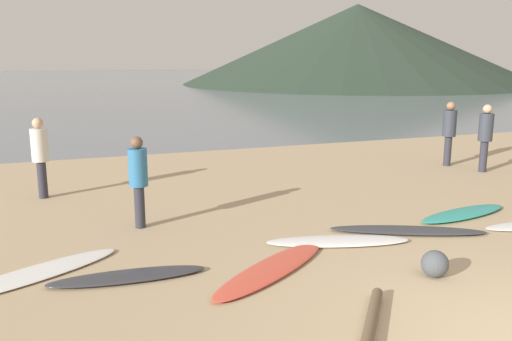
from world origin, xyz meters
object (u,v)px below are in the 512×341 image
(surfboard_4, at_px, (338,241))
(surfboard_5, at_px, (408,230))
(person_3, at_px, (138,174))
(driftwood_log, at_px, (369,332))
(surfboard_6, at_px, (463,213))
(beach_rock_near, at_px, (435,264))
(surfboard_1, at_px, (32,274))
(person_0, at_px, (40,151))
(surfboard_2, at_px, (127,276))
(person_2, at_px, (486,132))
(person_1, at_px, (449,128))
(surfboard_3, at_px, (272,268))

(surfboard_4, xyz_separation_m, surfboard_5, (1.36, 0.05, 0.01))
(person_3, height_order, driftwood_log, person_3)
(surfboard_6, height_order, person_3, person_3)
(surfboard_6, height_order, driftwood_log, driftwood_log)
(person_3, height_order, beach_rock_near, person_3)
(driftwood_log, bearing_deg, surfboard_1, 138.54)
(surfboard_6, distance_m, person_0, 8.51)
(surfboard_2, bearing_deg, surfboard_1, 158.96)
(surfboard_4, height_order, person_0, person_0)
(surfboard_1, bearing_deg, person_2, -11.41)
(surfboard_1, height_order, surfboard_6, surfboard_6)
(person_0, height_order, beach_rock_near, person_0)
(surfboard_6, distance_m, person_2, 4.49)
(surfboard_2, xyz_separation_m, surfboard_5, (4.69, 0.32, 0.00))
(surfboard_2, distance_m, person_1, 10.36)
(surfboard_1, xyz_separation_m, surfboard_3, (3.13, -0.96, 0.01))
(driftwood_log, bearing_deg, surfboard_5, 48.14)
(person_1, bearing_deg, person_2, 9.14)
(surfboard_4, xyz_separation_m, driftwood_log, (-1.13, -2.73, 0.03))
(surfboard_3, height_order, surfboard_5, surfboard_5)
(person_3, distance_m, beach_rock_near, 4.98)
(surfboard_5, bearing_deg, person_0, 166.54)
(surfboard_4, distance_m, person_2, 7.14)
(surfboard_3, height_order, beach_rock_near, beach_rock_near)
(person_0, xyz_separation_m, person_1, (10.25, -0.18, 0.03))
(person_0, relative_size, person_3, 1.05)
(surfboard_6, xyz_separation_m, person_0, (-7.37, 4.14, 0.95))
(surfboard_6, height_order, beach_rock_near, beach_rock_near)
(surfboard_1, height_order, person_2, person_2)
(surfboard_2, relative_size, driftwood_log, 1.02)
(beach_rock_near, bearing_deg, person_0, 128.50)
(surfboard_4, distance_m, surfboard_5, 1.36)
(person_2, height_order, person_3, person_2)
(surfboard_2, distance_m, driftwood_log, 3.30)
(surfboard_1, relative_size, surfboard_4, 1.13)
(surfboard_5, bearing_deg, surfboard_6, 41.77)
(surfboard_2, xyz_separation_m, person_1, (9.15, 4.75, 0.98))
(surfboard_1, xyz_separation_m, person_0, (0.11, 4.38, 0.97))
(driftwood_log, xyz_separation_m, beach_rock_near, (1.71, 1.10, 0.12))
(surfboard_2, bearing_deg, person_0, 106.08)
(person_0, xyz_separation_m, person_2, (10.57, -1.15, 0.02))
(surfboard_1, xyz_separation_m, surfboard_2, (1.20, -0.55, 0.01))
(surfboard_6, bearing_deg, surfboard_5, -174.70)
(surfboard_1, bearing_deg, beach_rock_near, -48.75)
(person_3, bearing_deg, person_2, 86.08)
(surfboard_3, bearing_deg, surfboard_4, -8.99)
(surfboard_4, xyz_separation_m, person_2, (6.14, 3.51, 0.98))
(surfboard_6, xyz_separation_m, driftwood_log, (-4.07, -3.25, 0.02))
(person_2, bearing_deg, surfboard_2, 162.20)
(person_0, relative_size, driftwood_log, 0.83)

